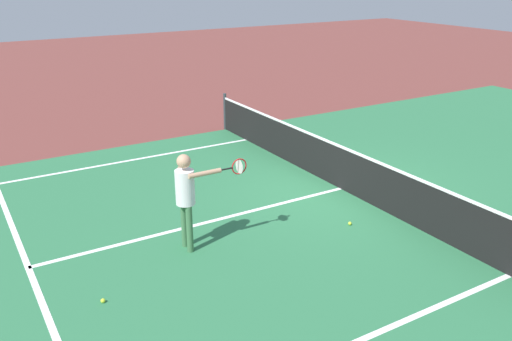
% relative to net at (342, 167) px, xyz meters
% --- Properties ---
extents(ground_plane, '(60.00, 60.00, 0.00)m').
position_rel_net_xyz_m(ground_plane, '(0.00, 0.00, -0.49)').
color(ground_plane, brown).
extents(court_surface_inbounds, '(10.62, 24.40, 0.00)m').
position_rel_net_xyz_m(court_surface_inbounds, '(0.00, 0.00, -0.49)').
color(court_surface_inbounds, '#2D7247').
rests_on(court_surface_inbounds, ground_plane).
extents(line_sideline_left, '(0.10, 11.89, 0.01)m').
position_rel_net_xyz_m(line_sideline_left, '(-4.11, -5.95, -0.49)').
color(line_sideline_left, white).
rests_on(line_sideline_left, ground_plane).
extents(line_service_near, '(8.22, 0.10, 0.01)m').
position_rel_net_xyz_m(line_service_near, '(0.00, -6.40, -0.49)').
color(line_service_near, white).
rests_on(line_service_near, ground_plane).
extents(line_center_service, '(0.10, 6.40, 0.01)m').
position_rel_net_xyz_m(line_center_service, '(0.00, -3.20, -0.49)').
color(line_center_service, white).
rests_on(line_center_service, ground_plane).
extents(net, '(10.77, 0.09, 1.07)m').
position_rel_net_xyz_m(net, '(0.00, 0.00, 0.00)').
color(net, '#33383D').
rests_on(net, ground_plane).
extents(player_near, '(0.51, 1.22, 1.70)m').
position_rel_net_xyz_m(player_near, '(0.74, -3.91, 0.57)').
color(player_near, '#3F7247').
rests_on(player_near, ground_plane).
extents(tennis_ball_mid_court, '(0.07, 0.07, 0.07)m').
position_rel_net_xyz_m(tennis_ball_mid_court, '(1.57, -5.65, -0.46)').
color(tennis_ball_mid_court, '#CCE033').
rests_on(tennis_ball_mid_court, ground_plane).
extents(tennis_ball_near_net, '(0.07, 0.07, 0.07)m').
position_rel_net_xyz_m(tennis_ball_near_net, '(1.47, -0.99, -0.46)').
color(tennis_ball_near_net, '#CCE033').
rests_on(tennis_ball_near_net, ground_plane).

